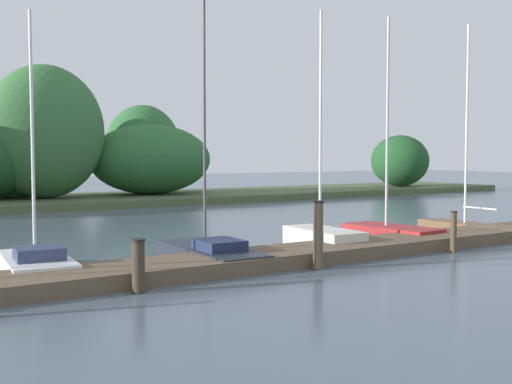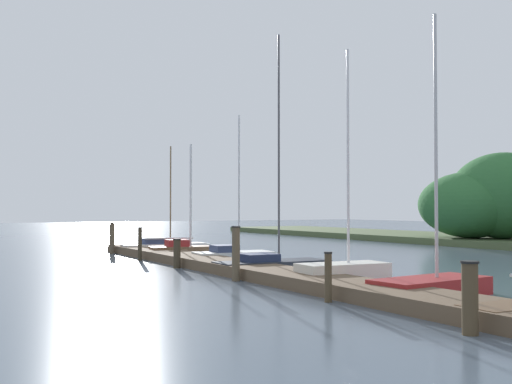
# 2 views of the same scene
# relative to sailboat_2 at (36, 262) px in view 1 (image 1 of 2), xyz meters

# --- Properties ---
(dock_pier) EXTENTS (24.62, 1.80, 0.35)m
(dock_pier) POSITION_rel_sailboat_2_xyz_m (3.83, -1.87, -0.11)
(dock_pier) COLOR brown
(dock_pier) RESTS_ON ground
(far_shore) EXTENTS (67.88, 8.66, 7.44)m
(far_shore) POSITION_rel_sailboat_2_xyz_m (5.23, 19.35, 2.25)
(far_shore) COLOR #4C5B38
(far_shore) RESTS_ON ground
(sailboat_2) EXTENTS (1.63, 3.43, 5.92)m
(sailboat_2) POSITION_rel_sailboat_2_xyz_m (0.00, 0.00, 0.00)
(sailboat_2) COLOR white
(sailboat_2) RESTS_ON ground
(sailboat_3) EXTENTS (1.46, 4.20, 8.12)m
(sailboat_3) POSITION_rel_sailboat_2_xyz_m (4.06, -0.65, 0.01)
(sailboat_3) COLOR #232833
(sailboat_3) RESTS_ON ground
(sailboat_4) EXTENTS (1.32, 2.86, 6.76)m
(sailboat_4) POSITION_rel_sailboat_2_xyz_m (7.83, -0.52, 0.07)
(sailboat_4) COLOR silver
(sailboat_4) RESTS_ON ground
(sailboat_5) EXTENTS (1.57, 3.46, 7.02)m
(sailboat_5) POSITION_rel_sailboat_2_xyz_m (10.88, -0.15, 0.01)
(sailboat_5) COLOR maroon
(sailboat_5) RESTS_ON ground
(sailboat_6) EXTENTS (1.14, 4.26, 7.15)m
(sailboat_6) POSITION_rel_sailboat_2_xyz_m (14.34, -0.49, -0.01)
(sailboat_6) COLOR brown
(sailboat_6) RESTS_ON ground
(mooring_piling_2) EXTENTS (0.29, 0.29, 1.06)m
(mooring_piling_2) POSITION_rel_sailboat_2_xyz_m (1.20, -3.01, 0.25)
(mooring_piling_2) COLOR #3D3323
(mooring_piling_2) RESTS_ON ground
(mooring_piling_3) EXTENTS (0.27, 0.27, 1.63)m
(mooring_piling_3) POSITION_rel_sailboat_2_xyz_m (5.72, -2.98, 0.53)
(mooring_piling_3) COLOR brown
(mooring_piling_3) RESTS_ON ground
(mooring_piling_4) EXTENTS (0.19, 0.19, 1.16)m
(mooring_piling_4) POSITION_rel_sailboat_2_xyz_m (10.44, -3.06, 0.30)
(mooring_piling_4) COLOR #4C3D28
(mooring_piling_4) RESTS_ON ground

